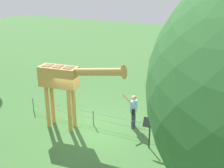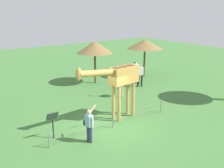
% 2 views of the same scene
% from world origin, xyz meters
% --- Properties ---
extents(ground_plane, '(60.00, 60.00, 0.00)m').
position_xyz_m(ground_plane, '(0.00, 0.00, 0.00)').
color(ground_plane, '#427538').
extents(giraffe, '(4.00, 0.92, 3.32)m').
position_xyz_m(giraffe, '(-0.92, -0.48, 2.30)').
color(giraffe, '#C69347').
rests_on(giraffe, ground_plane).
extents(visitor, '(0.65, 0.58, 1.69)m').
position_xyz_m(visitor, '(1.76, 0.79, 0.90)').
color(visitor, navy).
rests_on(visitor, ground_plane).
extents(info_sign, '(0.56, 0.21, 1.32)m').
position_xyz_m(info_sign, '(2.95, -0.51, 0.95)').
color(info_sign, black).
rests_on(info_sign, ground_plane).
extents(wire_fence, '(7.05, 0.05, 0.75)m').
position_xyz_m(wire_fence, '(0.00, 0.22, 0.40)').
color(wire_fence, slate).
rests_on(wire_fence, ground_plane).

